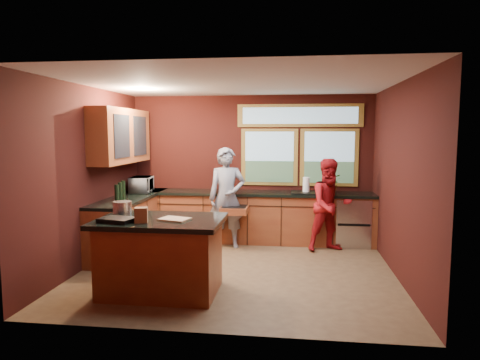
% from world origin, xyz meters
% --- Properties ---
extents(floor, '(4.50, 4.50, 0.00)m').
position_xyz_m(floor, '(0.00, 0.00, 0.00)').
color(floor, brown).
rests_on(floor, ground).
extents(room_shell, '(4.52, 4.02, 2.71)m').
position_xyz_m(room_shell, '(-0.60, 0.32, 1.80)').
color(room_shell, black).
rests_on(room_shell, ground).
extents(back_counter, '(4.50, 0.64, 0.93)m').
position_xyz_m(back_counter, '(0.20, 1.70, 0.46)').
color(back_counter, maroon).
rests_on(back_counter, floor).
extents(left_counter, '(0.64, 2.30, 0.93)m').
position_xyz_m(left_counter, '(-1.95, 0.85, 0.47)').
color(left_counter, maroon).
rests_on(left_counter, floor).
extents(island, '(1.55, 1.05, 0.95)m').
position_xyz_m(island, '(-0.83, -0.98, 0.48)').
color(island, maroon).
rests_on(island, floor).
extents(person_grey, '(0.72, 0.56, 1.75)m').
position_xyz_m(person_grey, '(-0.34, 1.25, 0.88)').
color(person_grey, slate).
rests_on(person_grey, floor).
extents(person_red, '(0.93, 0.84, 1.57)m').
position_xyz_m(person_red, '(1.43, 1.25, 0.79)').
color(person_red, maroon).
rests_on(person_red, floor).
extents(microwave, '(0.40, 0.55, 0.28)m').
position_xyz_m(microwave, '(-1.92, 1.35, 1.07)').
color(microwave, '#999999').
rests_on(microwave, left_counter).
extents(potted_plant, '(0.31, 0.27, 0.34)m').
position_xyz_m(potted_plant, '(1.50, 1.75, 1.10)').
color(potted_plant, '#999999').
rests_on(potted_plant, back_counter).
extents(paper_towel, '(0.12, 0.12, 0.28)m').
position_xyz_m(paper_towel, '(1.03, 1.70, 1.07)').
color(paper_towel, white).
rests_on(paper_towel, back_counter).
extents(cutting_board, '(0.41, 0.34, 0.02)m').
position_xyz_m(cutting_board, '(-0.63, -1.03, 0.95)').
color(cutting_board, '#A67A55').
rests_on(cutting_board, island).
extents(stock_pot, '(0.24, 0.24, 0.18)m').
position_xyz_m(stock_pot, '(-1.38, -0.83, 1.03)').
color(stock_pot, silver).
rests_on(stock_pot, island).
extents(paper_bag, '(0.17, 0.15, 0.18)m').
position_xyz_m(paper_bag, '(-0.98, -1.23, 1.03)').
color(paper_bag, brown).
rests_on(paper_bag, island).
extents(black_tray, '(0.45, 0.36, 0.05)m').
position_xyz_m(black_tray, '(-1.28, -1.23, 0.97)').
color(black_tray, black).
rests_on(black_tray, island).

